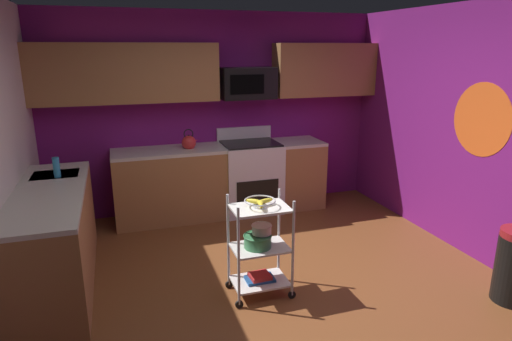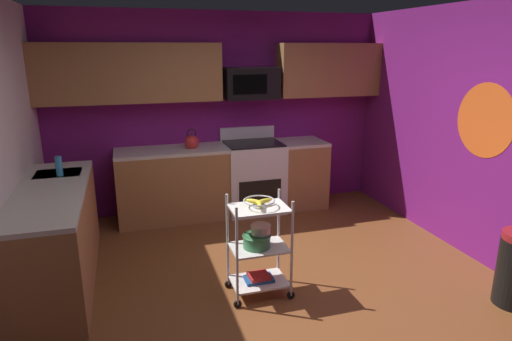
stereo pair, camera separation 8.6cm
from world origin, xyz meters
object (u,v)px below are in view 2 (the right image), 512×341
at_px(microwave, 251,83).
at_px(fruit_bowl, 259,202).
at_px(mixing_bowl_large, 257,241).
at_px(dish_soap_bottle, 59,166).
at_px(rolling_cart, 259,248).
at_px(kettle, 192,142).
at_px(mixing_bowl_small, 261,229).
at_px(book_stack, 259,278).
at_px(oven_range, 253,176).

xyz_separation_m(microwave, fruit_bowl, (-0.55, -2.16, -0.82)).
height_order(mixing_bowl_large, dish_soap_bottle, dish_soap_bottle).
distance_m(rolling_cart, mixing_bowl_large, 0.07).
distance_m(rolling_cart, kettle, 2.14).
bearing_deg(mixing_bowl_large, mixing_bowl_small, 20.93).
bearing_deg(fruit_bowl, dish_soap_bottle, 145.36).
bearing_deg(book_stack, rolling_cart, 90.00).
relative_size(mixing_bowl_small, book_stack, 0.71).
xyz_separation_m(kettle, dish_soap_bottle, (-1.44, -0.88, 0.02)).
relative_size(oven_range, mixing_bowl_small, 6.04).
distance_m(kettle, dish_soap_bottle, 1.69).
distance_m(oven_range, mixing_bowl_large, 2.13).
bearing_deg(rolling_cart, book_stack, -90.00).
bearing_deg(mixing_bowl_small, rolling_cart, -141.96).
bearing_deg(kettle, mixing_bowl_small, -82.22).
bearing_deg(oven_range, rolling_cart, -104.99).
bearing_deg(mixing_bowl_small, microwave, 76.14).
relative_size(fruit_bowl, dish_soap_bottle, 1.36).
distance_m(rolling_cart, book_stack, 0.29).
height_order(book_stack, dish_soap_bottle, dish_soap_bottle).
relative_size(rolling_cart, dish_soap_bottle, 4.57).
xyz_separation_m(microwave, kettle, (-0.81, -0.11, -0.70)).
relative_size(kettle, dish_soap_bottle, 1.32).
height_order(oven_range, microwave, microwave).
bearing_deg(rolling_cart, dish_soap_bottle, 145.36).
relative_size(fruit_bowl, mixing_bowl_small, 1.49).
distance_m(oven_range, microwave, 1.23).
relative_size(oven_range, microwave, 1.57).
relative_size(rolling_cart, mixing_bowl_large, 3.63).
distance_m(microwave, book_stack, 2.71).
xyz_separation_m(rolling_cart, fruit_bowl, (0.00, 0.00, 0.43)).
bearing_deg(rolling_cart, kettle, 97.15).
bearing_deg(dish_soap_bottle, mixing_bowl_large, -34.99).
bearing_deg(oven_range, fruit_bowl, -104.99).
bearing_deg(mixing_bowl_large, microwave, 75.17).
height_order(book_stack, kettle, kettle).
bearing_deg(dish_soap_bottle, kettle, 31.23).
distance_m(mixing_bowl_large, book_stack, 0.36).
xyz_separation_m(rolling_cart, kettle, (-0.26, 2.05, 0.55)).
height_order(fruit_bowl, mixing_bowl_large, fruit_bowl).
xyz_separation_m(oven_range, mixing_bowl_small, (-0.53, -2.04, 0.14)).
xyz_separation_m(oven_range, kettle, (-0.81, -0.00, 0.52)).
xyz_separation_m(book_stack, dish_soap_bottle, (-1.70, 1.17, 0.86)).
bearing_deg(rolling_cart, mixing_bowl_large, 180.00).
relative_size(oven_range, rolling_cart, 1.20).
height_order(mixing_bowl_large, kettle, kettle).
height_order(mixing_bowl_small, book_stack, mixing_bowl_small).
bearing_deg(mixing_bowl_large, kettle, 96.55).
bearing_deg(fruit_bowl, microwave, 75.72).
xyz_separation_m(microwave, book_stack, (-0.55, -2.16, -1.54)).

